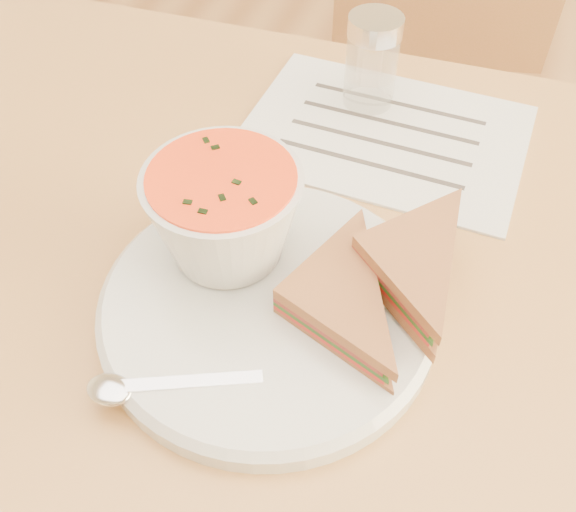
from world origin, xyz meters
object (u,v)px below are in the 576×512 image
at_px(condiment_shaker, 372,63).
at_px(dining_table, 267,446).
at_px(chair_far, 438,120).
at_px(plate, 268,306).
at_px(soup_bowl, 226,218).

bearing_deg(condiment_shaker, dining_table, -99.11).
height_order(dining_table, condiment_shaker, condiment_shaker).
relative_size(dining_table, condiment_shaker, 10.09).
height_order(chair_far, plate, chair_far).
bearing_deg(soup_bowl, plate, -37.48).
bearing_deg(chair_far, plate, 71.99).
distance_m(dining_table, plate, 0.39).
distance_m(plate, condiment_shaker, 0.30).
xyz_separation_m(dining_table, plate, (0.03, -0.05, 0.38)).
distance_m(dining_table, soup_bowl, 0.43).
bearing_deg(dining_table, condiment_shaker, 80.89).
height_order(chair_far, soup_bowl, chair_far).
xyz_separation_m(dining_table, chair_far, (0.10, 0.64, 0.08)).
bearing_deg(soup_bowl, chair_far, 79.67).
height_order(dining_table, soup_bowl, soup_bowl).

